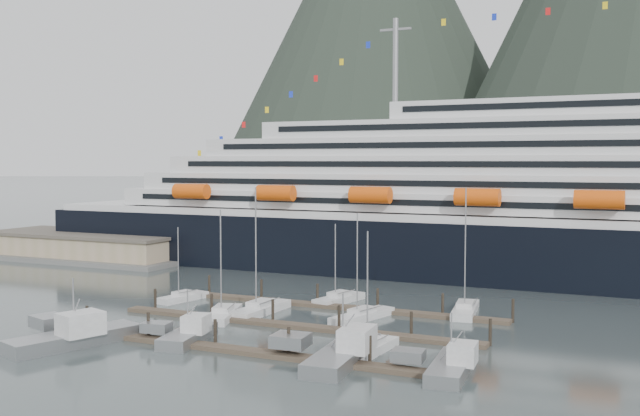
# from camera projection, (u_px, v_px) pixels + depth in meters

# --- Properties ---
(ground) EXTENTS (1600.00, 1600.00, 0.00)m
(ground) POSITION_uv_depth(u_px,v_px,m) (317.00, 337.00, 85.93)
(ground) COLOR #475454
(ground) RESTS_ON ground
(cruise_ship) EXTENTS (210.00, 30.40, 50.30)m
(cruise_ship) POSITION_uv_depth(u_px,v_px,m) (626.00, 211.00, 122.13)
(cruise_ship) COLOR black
(cruise_ship) RESTS_ON ground
(warehouse) EXTENTS (46.00, 20.00, 5.80)m
(warehouse) POSITION_uv_depth(u_px,v_px,m) (89.00, 248.00, 154.23)
(warehouse) COLOR #595956
(warehouse) RESTS_ON ground
(dock_near) EXTENTS (48.18, 2.28, 3.20)m
(dock_near) POSITION_uv_depth(u_px,v_px,m) (235.00, 349.00, 79.01)
(dock_near) COLOR #46372D
(dock_near) RESTS_ON ground
(dock_mid) EXTENTS (48.18, 2.28, 3.20)m
(dock_mid) POSITION_uv_depth(u_px,v_px,m) (291.00, 325.00, 90.76)
(dock_mid) COLOR #46372D
(dock_mid) RESTS_ON ground
(dock_far) EXTENTS (48.18, 2.28, 3.20)m
(dock_far) POSITION_uv_depth(u_px,v_px,m) (334.00, 306.00, 102.51)
(dock_far) COLOR #46372D
(dock_far) RESTS_ON ground
(sailboat_a) EXTENTS (3.90, 8.52, 11.12)m
(sailboat_a) POSITION_uv_depth(u_px,v_px,m) (183.00, 298.00, 107.99)
(sailboat_a) COLOR beige
(sailboat_a) RESTS_ON ground
(sailboat_b) EXTENTS (3.24, 11.43, 17.29)m
(sailboat_b) POSITION_uv_depth(u_px,v_px,m) (261.00, 310.00, 98.93)
(sailboat_b) COLOR beige
(sailboat_b) RESTS_ON ground
(sailboat_c) EXTENTS (5.93, 10.57, 14.54)m
(sailboat_c) POSITION_uv_depth(u_px,v_px,m) (223.00, 315.00, 95.81)
(sailboat_c) COLOR beige
(sailboat_c) RESTS_ON ground
(sailboat_d) EXTENTS (5.22, 11.22, 14.16)m
(sailboat_d) POSITION_uv_depth(u_px,v_px,m) (362.00, 316.00, 95.07)
(sailboat_d) COLOR beige
(sailboat_d) RESTS_ON ground
(sailboat_f) EXTENTS (4.60, 9.78, 11.81)m
(sailboat_f) POSITION_uv_depth(u_px,v_px,m) (339.00, 300.00, 106.50)
(sailboat_f) COLOR beige
(sailboat_f) RESTS_ON ground
(sailboat_g) EXTENTS (4.42, 11.47, 17.17)m
(sailboat_g) POSITION_uv_depth(u_px,v_px,m) (465.00, 310.00, 98.78)
(sailboat_g) COLOR beige
(sailboat_g) RESTS_ON ground
(sailboat_h) EXTENTS (3.21, 9.18, 13.37)m
(sailboat_h) POSITION_uv_depth(u_px,v_px,m) (371.00, 349.00, 78.62)
(sailboat_h) COLOR beige
(sailboat_h) RESTS_ON ground
(trawler_a) EXTENTS (11.98, 15.38, 8.21)m
(trawler_a) POSITION_uv_depth(u_px,v_px,m) (73.00, 336.00, 81.87)
(trawler_a) COLOR #979A9D
(trawler_a) RESTS_ON ground
(trawler_b) EXTENTS (8.10, 10.49, 6.49)m
(trawler_b) POSITION_uv_depth(u_px,v_px,m) (187.00, 334.00, 83.49)
(trawler_b) COLOR #979A9D
(trawler_b) RESTS_ON ground
(trawler_c) EXTENTS (10.78, 15.21, 7.65)m
(trawler_c) POSITION_uv_depth(u_px,v_px,m) (341.00, 352.00, 75.19)
(trawler_c) COLOR #979A9D
(trawler_c) RESTS_ON ground
(trawler_d) EXTENTS (8.26, 11.13, 6.44)m
(trawler_d) POSITION_uv_depth(u_px,v_px,m) (450.00, 365.00, 70.79)
(trawler_d) COLOR #979A9D
(trawler_d) RESTS_ON ground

